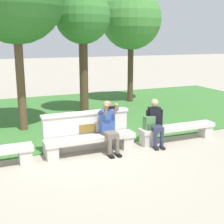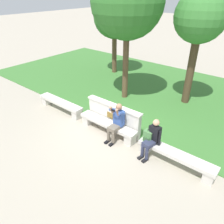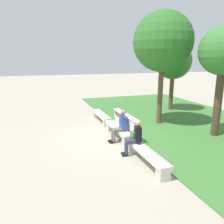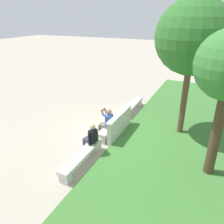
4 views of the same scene
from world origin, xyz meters
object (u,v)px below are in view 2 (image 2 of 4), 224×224
(tree_behind_wall, at_px, (128,2))
(bench_near, at_px, (108,125))
(bench_main, at_px, (61,104))
(tree_right_background, at_px, (200,19))
(person_photographer, at_px, (117,121))
(backpack, at_px, (148,136))
(person_distant, at_px, (152,137))
(tree_far_back, at_px, (115,17))
(bench_mid, at_px, (176,157))

(tree_behind_wall, bearing_deg, bench_near, -65.14)
(tree_behind_wall, bearing_deg, bench_main, -115.49)
(bench_near, distance_m, tree_right_background, 5.36)
(person_photographer, distance_m, backpack, 1.21)
(person_distant, bearing_deg, tree_far_back, 137.29)
(bench_mid, distance_m, tree_right_background, 5.42)
(person_distant, height_order, tree_behind_wall, tree_behind_wall)
(backpack, bearing_deg, person_photographer, -177.41)
(tree_behind_wall, relative_size, tree_right_background, 1.20)
(backpack, distance_m, tree_far_back, 8.01)
(bench_near, bearing_deg, person_photographer, -9.48)
(bench_near, xyz_separation_m, tree_behind_wall, (-1.28, 2.77, 3.78))
(bench_main, relative_size, tree_behind_wall, 0.42)
(tree_behind_wall, bearing_deg, bench_mid, -35.47)
(bench_main, distance_m, person_photographer, 3.10)
(tree_far_back, bearing_deg, tree_right_background, -12.17)
(backpack, bearing_deg, tree_far_back, 136.69)
(tree_behind_wall, distance_m, tree_far_back, 3.66)
(bench_mid, xyz_separation_m, tree_right_background, (-1.43, 4.10, 3.25))
(backpack, bearing_deg, person_distant, -14.33)
(bench_main, xyz_separation_m, bench_mid, (5.21, 0.00, 0.00))
(bench_near, distance_m, tree_far_back, 7.07)
(tree_far_back, bearing_deg, bench_mid, -38.75)
(person_photographer, bearing_deg, tree_right_background, 80.33)
(bench_main, distance_m, tree_behind_wall, 4.87)
(person_distant, height_order, tree_far_back, tree_far_back)
(person_distant, bearing_deg, bench_main, 179.16)
(bench_main, xyz_separation_m, bench_near, (2.60, 0.00, 0.00))
(person_photographer, bearing_deg, tree_far_back, 129.42)
(bench_main, distance_m, person_distant, 4.45)
(tree_right_background, bearing_deg, bench_near, -106.02)
(backpack, xyz_separation_m, tree_far_back, (-5.53, 5.21, 2.53))
(tree_far_back, bearing_deg, person_distant, -42.71)
(tree_far_back, bearing_deg, bench_main, -76.34)
(bench_near, xyz_separation_m, tree_right_background, (1.18, 4.10, 3.25))
(bench_near, relative_size, backpack, 5.47)
(person_photographer, height_order, tree_behind_wall, tree_behind_wall)
(person_photographer, height_order, tree_far_back, tree_far_back)
(bench_mid, bearing_deg, tree_behind_wall, 144.53)
(bench_mid, height_order, person_distant, person_distant)
(backpack, relative_size, tree_right_background, 0.09)
(bench_main, distance_m, tree_far_back, 6.05)
(bench_near, bearing_deg, backpack, -0.81)
(person_photographer, height_order, tree_right_background, tree_right_background)
(bench_near, relative_size, person_photographer, 1.77)
(backpack, bearing_deg, bench_main, 179.69)
(backpack, height_order, tree_far_back, tree_far_back)
(bench_main, xyz_separation_m, tree_behind_wall, (1.32, 2.77, 3.78))
(bench_near, height_order, tree_right_background, tree_right_background)
(bench_mid, relative_size, person_photographer, 1.77)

